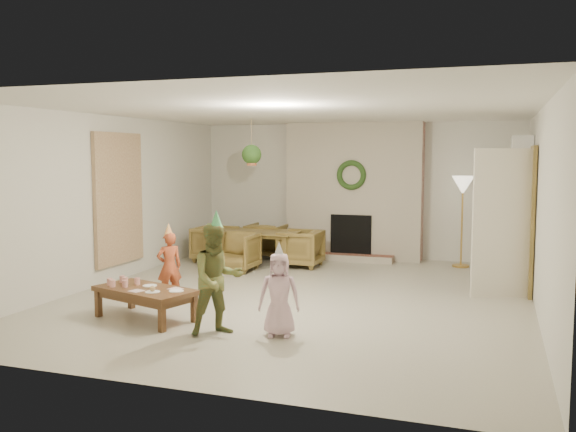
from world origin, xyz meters
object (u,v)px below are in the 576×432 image
at_px(dining_table, 252,247).
at_px(dining_chair_left, 215,244).
at_px(dining_chair_right, 301,248).
at_px(dining_chair_near, 235,252).
at_px(coffee_table_top, 145,290).
at_px(child_pink, 279,294).
at_px(child_plaid, 217,279).
at_px(child_red, 169,266).
at_px(dining_chair_far, 267,240).

height_order(dining_table, dining_chair_left, dining_chair_left).
bearing_deg(dining_table, dining_chair_right, -0.00).
bearing_deg(dining_table, dining_chair_near, -90.00).
xyz_separation_m(dining_chair_near, coffee_table_top, (0.23, -3.12, 0.03)).
distance_m(dining_table, child_pink, 4.40).
distance_m(dining_chair_left, coffee_table_top, 3.96).
distance_m(dining_chair_near, child_pink, 3.77).
bearing_deg(coffee_table_top, child_pink, 13.34).
xyz_separation_m(dining_chair_left, child_pink, (2.64, -3.96, 0.13)).
height_order(coffee_table_top, child_plaid, child_plaid).
bearing_deg(coffee_table_top, dining_chair_left, 120.92).
bearing_deg(dining_chair_left, dining_chair_right, -90.00).
height_order(dining_chair_right, coffee_table_top, dining_chair_right).
bearing_deg(child_pink, child_red, 136.88).
relative_size(dining_chair_left, child_pink, 0.78).
height_order(dining_chair_far, dining_chair_left, same).
relative_size(dining_chair_left, dining_chair_right, 1.00).
xyz_separation_m(dining_table, coffee_table_top, (0.22, -3.84, 0.06)).
distance_m(dining_chair_far, dining_chair_left, 1.02).
relative_size(dining_chair_far, dining_chair_left, 1.00).
bearing_deg(dining_chair_near, dining_chair_far, 90.00).
bearing_deg(dining_chair_left, dining_chair_far, -45.00).
distance_m(coffee_table_top, child_plaid, 1.11).
height_order(dining_chair_near, child_plaid, child_plaid).
distance_m(dining_chair_left, dining_chair_right, 1.62).
distance_m(dining_chair_right, child_red, 3.04).
bearing_deg(child_pink, dining_chair_far, 97.63).
xyz_separation_m(dining_chair_near, child_plaid, (1.28, -3.39, 0.28)).
bearing_deg(dining_chair_right, coffee_table_top, -9.41).
relative_size(dining_chair_near, child_pink, 0.78).
bearing_deg(child_red, dining_chair_far, -134.94).
relative_size(dining_chair_left, child_red, 0.77).
distance_m(dining_chair_near, coffee_table_top, 3.13).
distance_m(dining_chair_near, child_plaid, 3.63).
height_order(dining_chair_right, child_red, child_red).
relative_size(dining_table, dining_chair_left, 2.34).
relative_size(dining_chair_near, dining_chair_right, 1.00).
bearing_deg(coffee_table_top, dining_chair_right, 97.11).
bearing_deg(dining_chair_far, dining_chair_near, 90.00).
bearing_deg(dining_chair_left, child_red, -165.24).
height_order(dining_chair_left, child_pink, child_pink).
bearing_deg(dining_chair_left, dining_chair_near, -135.00).
bearing_deg(dining_chair_right, dining_chair_far, -128.66).
distance_m(dining_chair_right, coffee_table_top, 3.89).
bearing_deg(dining_chair_near, dining_chair_right, 38.66).
relative_size(dining_chair_far, child_red, 0.77).
distance_m(dining_chair_near, dining_chair_left, 1.02).
relative_size(dining_chair_near, coffee_table_top, 0.58).
bearing_deg(child_plaid, dining_chair_far, 62.17).
bearing_deg(child_pink, dining_chair_near, 106.20).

